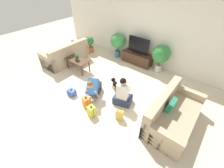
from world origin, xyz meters
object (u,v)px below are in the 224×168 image
coffee_table (78,61)px  tv (138,46)px  sofa_left (66,55)px  potted_plant_back_right (161,55)px  tv_console (137,58)px  sofa_right (172,115)px  person_sitting (123,94)px  mug (76,59)px  gift_box_b (86,102)px  potted_plant_back_left (118,42)px  dog (115,83)px  tabletop_plant (77,57)px  gift_box_c (92,111)px  person_kneeling (94,87)px  gift_bag_a (120,115)px  gift_box_a (72,92)px  potted_plant_corner_left (90,43)px

coffee_table → tv: tv is taller
sofa_left → potted_plant_back_right: bearing=117.0°
sofa_left → tv_console: 3.01m
sofa_right → tv: size_ratio=2.04×
person_sitting → mug: bearing=-23.5°
potted_plant_back_right → gift_box_b: potted_plant_back_right is taller
gift_box_b → potted_plant_back_left: bearing=110.8°
dog → tabletop_plant: (-1.82, -0.01, 0.37)m
dog → gift_box_c: gift_box_c is taller
sofa_right → person_kneeling: sofa_right is taller
dog → gift_bag_a: (0.88, -0.93, -0.07)m
potted_plant_back_left → potted_plant_back_right: (1.98, 0.00, 0.01)m
potted_plant_back_left → tabletop_plant: bearing=-104.9°
person_kneeling → person_sitting: size_ratio=0.87×
potted_plant_back_right → mug: potted_plant_back_right is taller
sofa_left → coffee_table: bearing=81.9°
gift_box_a → tabletop_plant: 1.53m
gift_box_a → tabletop_plant: (-0.93, 1.10, 0.48)m
sofa_left → gift_bag_a: (3.63, -1.08, -0.14)m
coffee_table → gift_box_a: 1.52m
potted_plant_corner_left → gift_box_b: bearing=-46.6°
sofa_left → tv_console: bearing=126.5°
tv_console → potted_plant_corner_left: bearing=-167.3°
sofa_right → gift_bag_a: sofa_right is taller
tv_console → person_sitting: size_ratio=1.36×
potted_plant_back_left → gift_box_b: potted_plant_back_left is taller
person_kneeling → gift_box_c: size_ratio=2.21×
person_kneeling → mug: bearing=129.6°
tv_console → gift_bag_a: size_ratio=3.89×
sofa_right → gift_box_b: size_ratio=4.85×
tv → person_sitting: size_ratio=0.97×
coffee_table → tv_console: coffee_table is taller
sofa_right → gift_box_a: size_ratio=7.08×
person_kneeling → gift_box_a: 0.76m
potted_plant_back_right → sofa_left: bearing=-153.0°
sofa_left → gift_box_c: 3.30m
potted_plant_corner_left → gift_bag_a: potted_plant_corner_left is taller
potted_plant_corner_left → gift_box_b: (2.45, -2.59, -0.27)m
tv_console → tabletop_plant: 2.49m
potted_plant_corner_left → gift_bag_a: size_ratio=2.36×
sofa_right → dog: 2.02m
gift_box_a → potted_plant_back_right: bearing=62.8°
person_sitting → gift_box_a: 1.66m
person_kneeling → gift_box_b: 0.52m
sofa_left → gift_box_b: bearing=63.2°
sofa_left → person_sitting: bearing=80.8°
coffee_table → dog: bearing=-0.7°
potted_plant_corner_left → person_sitting: person_sitting is taller
person_kneeling → mug: 1.71m
sofa_left → person_kneeling: 2.59m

